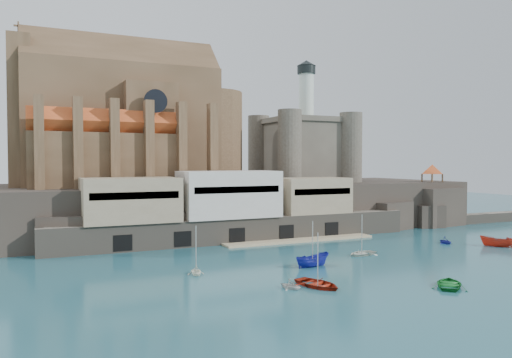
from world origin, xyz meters
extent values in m
plane|color=#1B4E5B|center=(0.00, 0.00, 0.00)|extent=(300.00, 300.00, 0.00)
cube|color=black|center=(0.00, 40.00, 5.00)|extent=(100.00, 34.00, 10.00)
cube|color=black|center=(-38.00, 23.50, 3.00)|extent=(9.00, 5.00, 6.00)
cube|color=black|center=(-22.00, 23.50, 3.00)|extent=(9.00, 5.00, 6.00)
cube|color=black|center=(-5.00, 23.50, 3.00)|extent=(9.00, 5.00, 6.00)
cube|color=black|center=(12.00, 23.50, 3.00)|extent=(9.00, 5.00, 6.00)
cube|color=black|center=(28.00, 23.50, 3.00)|extent=(9.00, 5.00, 6.00)
cube|color=#6E6558|center=(-8.00, 22.50, 2.25)|extent=(70.00, 6.00, 4.50)
cube|color=tan|center=(2.00, 18.00, 0.15)|extent=(30.00, 4.00, 0.40)
cube|color=black|center=(-30.00, 19.60, 1.60)|extent=(3.00, 0.40, 2.60)
cube|color=black|center=(-20.00, 19.60, 1.60)|extent=(3.00, 0.40, 2.60)
cube|color=black|center=(-10.00, 19.60, 1.60)|extent=(3.00, 0.40, 2.60)
cube|color=black|center=(0.00, 19.60, 1.60)|extent=(3.00, 0.40, 2.60)
cube|color=black|center=(10.00, 19.60, 1.60)|extent=(3.00, 0.40, 2.60)
cube|color=gray|center=(-28.00, 23.50, 8.25)|extent=(16.00, 9.00, 7.50)
cube|color=beige|center=(-10.00, 23.50, 8.75)|extent=(18.00, 9.00, 8.50)
cube|color=gray|center=(8.00, 23.50, 8.00)|extent=(14.00, 8.00, 7.00)
cube|color=brown|center=(-26.00, 42.00, 22.00)|extent=(38.00, 14.00, 24.00)
cube|color=brown|center=(-26.00, 42.00, 34.00)|extent=(38.00, 13.01, 13.01)
cylinder|color=brown|center=(-7.00, 42.00, 20.00)|extent=(14.00, 14.00, 20.00)
cube|color=brown|center=(-22.00, 42.00, 20.00)|extent=(10.00, 20.00, 20.00)
cube|color=brown|center=(-30.00, 32.50, 15.00)|extent=(28.00, 5.00, 10.00)
cube|color=brown|center=(-30.00, 51.50, 15.00)|extent=(28.00, 5.00, 10.00)
cube|color=#C34C21|center=(-30.00, 32.50, 21.60)|extent=(28.00, 5.66, 5.66)
cube|color=#C34C21|center=(-30.00, 51.50, 21.60)|extent=(28.00, 5.66, 5.66)
cube|color=brown|center=(-45.00, 42.00, 24.00)|extent=(4.00, 10.00, 28.00)
cylinder|color=black|center=(-22.00, 29.95, 26.00)|extent=(4.40, 0.30, 4.40)
cube|color=brown|center=(-42.00, 29.50, 18.00)|extent=(1.60, 2.20, 16.00)
cube|color=brown|center=(-35.80, 29.50, 18.00)|extent=(1.60, 2.20, 16.00)
cube|color=brown|center=(-29.60, 29.50, 18.00)|extent=(1.60, 2.20, 16.00)
cube|color=brown|center=(-23.40, 29.50, 18.00)|extent=(1.60, 2.20, 16.00)
cube|color=brown|center=(-17.20, 29.50, 18.00)|extent=(1.60, 2.20, 16.00)
cube|color=brown|center=(-11.00, 29.50, 18.00)|extent=(1.60, 2.20, 16.00)
cube|color=#4B453B|center=(16.00, 41.00, 17.00)|extent=(16.00, 16.00, 14.00)
cube|color=#4B453B|center=(16.00, 41.00, 24.40)|extent=(17.00, 17.00, 1.20)
cylinder|color=#4B453B|center=(8.00, 33.00, 18.00)|extent=(5.20, 5.20, 16.00)
cylinder|color=#4B453B|center=(24.00, 33.00, 18.00)|extent=(5.20, 5.20, 16.00)
cylinder|color=#4B453B|center=(8.00, 49.00, 18.00)|extent=(5.20, 5.20, 16.00)
cylinder|color=#4B453B|center=(24.00, 49.00, 18.00)|extent=(5.20, 5.20, 16.00)
cylinder|color=silver|center=(18.00, 43.00, 30.00)|extent=(3.60, 3.60, 12.00)
cylinder|color=black|center=(18.00, 43.00, 37.00)|extent=(4.40, 4.40, 2.00)
cone|color=black|center=(18.00, 43.00, 38.60)|extent=(4.60, 4.60, 1.40)
cube|color=black|center=(42.00, 26.00, 4.35)|extent=(12.00, 10.00, 8.70)
cube|color=black|center=(38.00, 23.00, 2.50)|extent=(6.00, 5.00, 5.00)
cube|color=black|center=(47.00, 28.00, 3.00)|extent=(5.00, 4.00, 6.00)
cube|color=brown|center=(42.00, 26.00, 8.85)|extent=(4.20, 4.20, 0.30)
cylinder|color=brown|center=(40.40, 24.40, 10.30)|extent=(0.36, 0.36, 3.20)
cylinder|color=brown|center=(43.60, 24.40, 10.30)|extent=(0.36, 0.36, 3.20)
cylinder|color=brown|center=(40.40, 27.60, 10.30)|extent=(0.36, 0.36, 3.20)
cylinder|color=brown|center=(43.60, 27.60, 10.30)|extent=(0.36, 0.36, 3.20)
pyramid|color=#C34C21|center=(42.00, 26.00, 13.00)|extent=(6.40, 6.40, 2.20)
cube|color=#6E6558|center=(66.00, 24.00, 0.00)|extent=(40.00, 3.00, 2.40)
imported|color=#9E210E|center=(-13.00, -12.42, 0.00)|extent=(4.69, 2.41, 6.31)
imported|color=beige|center=(-16.37, -11.93, 0.00)|extent=(2.86, 2.38, 2.85)
imported|color=#1D249B|center=(-7.67, -2.48, 0.00)|extent=(2.47, 2.42, 5.66)
imported|color=#17782B|center=(1.25, -18.83, 0.00)|extent=(3.83, 3.90, 5.93)
imported|color=white|center=(-24.07, -0.40, 0.00)|extent=(2.80, 1.91, 3.04)
imported|color=#AF2B17|center=(30.00, -1.68, 0.00)|extent=(2.89, 2.90, 5.48)
imported|color=silver|center=(3.97, 1.80, 0.00)|extent=(1.98, 4.02, 5.41)
imported|color=navy|center=(24.29, 4.45, 0.00)|extent=(2.85, 1.94, 3.09)
camera|label=1|loc=(-43.99, -62.28, 14.74)|focal=35.00mm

